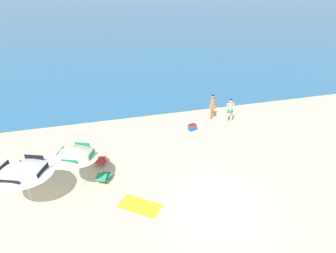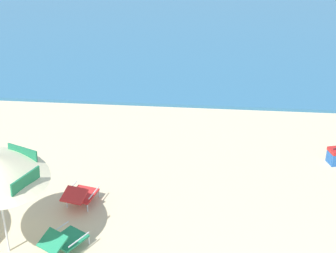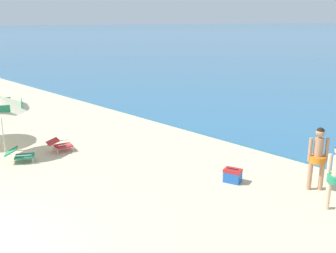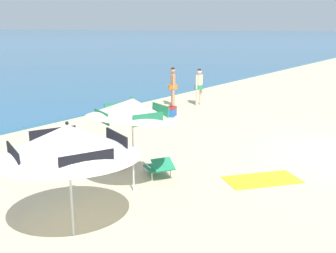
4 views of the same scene
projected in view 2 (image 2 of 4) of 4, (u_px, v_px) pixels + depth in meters
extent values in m
cylinder|color=silver|center=(1.00, 205.00, 9.21)|extent=(0.04, 0.04, 2.13)
cube|color=#1E724C|center=(23.00, 153.00, 9.43)|extent=(0.66, 0.31, 0.24)
cube|color=#1E724C|center=(26.00, 181.00, 8.58)|extent=(0.31, 0.66, 0.24)
cube|color=#1E7F56|center=(69.00, 239.00, 9.70)|extent=(0.75, 0.78, 0.04)
cube|color=#1E7F56|center=(52.00, 241.00, 9.31)|extent=(0.62, 0.59, 0.23)
cylinder|color=silver|center=(71.00, 231.00, 10.08)|extent=(0.03, 0.03, 0.18)
cylinder|color=silver|center=(89.00, 240.00, 9.82)|extent=(0.03, 0.03, 0.18)
cylinder|color=silver|center=(50.00, 246.00, 9.67)|extent=(0.03, 0.03, 0.18)
cylinder|color=silver|center=(58.00, 228.00, 9.79)|extent=(0.29, 0.48, 0.02)
cylinder|color=silver|center=(79.00, 239.00, 9.50)|extent=(0.29, 0.48, 0.02)
cube|color=red|center=(83.00, 194.00, 11.03)|extent=(0.64, 0.70, 0.04)
cube|color=red|center=(74.00, 195.00, 10.62)|extent=(0.57, 0.51, 0.16)
cylinder|color=silver|center=(79.00, 190.00, 11.39)|extent=(0.03, 0.03, 0.18)
cylinder|color=silver|center=(99.00, 194.00, 11.25)|extent=(0.03, 0.03, 0.18)
cylinder|color=silver|center=(67.00, 204.00, 10.91)|extent=(0.03, 0.03, 0.18)
cylinder|color=silver|center=(88.00, 208.00, 10.77)|extent=(0.03, 0.03, 0.18)
cylinder|color=silver|center=(71.00, 188.00, 11.05)|extent=(0.14, 0.53, 0.02)
cylinder|color=silver|center=(94.00, 192.00, 10.90)|extent=(0.14, 0.53, 0.02)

